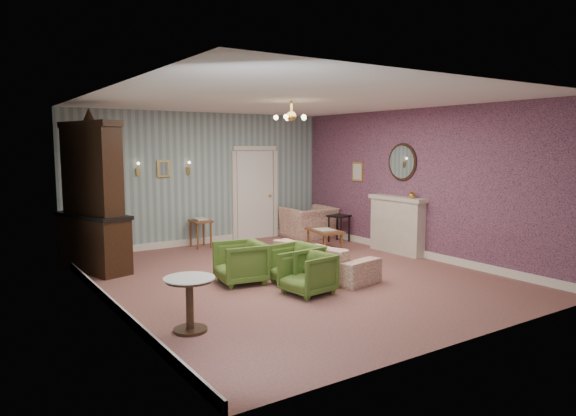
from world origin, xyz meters
TOP-DOWN VIEW (x-y plane):
  - floor at (0.00, 0.00)m, footprint 7.00×7.00m
  - ceiling at (0.00, 0.00)m, footprint 7.00×7.00m
  - wall_back at (0.00, 3.50)m, footprint 6.00×0.00m
  - wall_front at (0.00, -3.50)m, footprint 6.00×0.00m
  - wall_left at (-3.00, 0.00)m, footprint 0.00×7.00m
  - wall_right at (3.00, 0.00)m, footprint 0.00×7.00m
  - wall_right_floral at (2.98, 0.00)m, footprint 0.00×7.00m
  - door at (1.30, 3.46)m, footprint 1.12×0.12m
  - olive_chair_a at (-0.39, -1.00)m, footprint 0.69×0.73m
  - olive_chair_b at (-0.20, -0.45)m, footprint 0.71×0.75m
  - olive_chair_c at (-0.92, 0.08)m, footprint 0.76×0.80m
  - sofa_chintz at (0.43, -0.24)m, footprint 0.96×2.04m
  - wingback_chair at (2.40, 2.81)m, footprint 1.13×0.74m
  - dresser at (-2.65, 2.26)m, footprint 1.02×1.75m
  - fireplace at (2.86, 0.40)m, footprint 0.30×1.40m
  - mantel_vase at (2.84, 0.00)m, footprint 0.15×0.15m
  - oval_mirror at (2.96, 0.40)m, footprint 0.04×0.76m
  - framed_print at (2.97, 1.75)m, footprint 0.04×0.34m
  - coffee_table at (1.78, 1.41)m, footprint 0.61×0.93m
  - side_table_black at (2.64, 1.98)m, footprint 0.51×0.51m
  - pedestal_table at (-2.45, -1.50)m, footprint 0.76×0.76m
  - nesting_table at (-0.23, 3.15)m, footprint 0.40×0.50m
  - gilt_mirror_back at (-0.90, 3.46)m, footprint 0.28×0.06m
  - sconce_left at (-1.45, 3.44)m, footprint 0.16×0.12m
  - sconce_right at (-0.35, 3.44)m, footprint 0.16×0.12m
  - chandelier at (0.00, 0.00)m, footprint 0.56×0.56m
  - burgundy_cushion at (2.35, 2.66)m, footprint 0.41×0.28m

SIDE VIEW (x-z plane):
  - floor at x=0.00m, z-range 0.00..0.00m
  - coffee_table at x=1.78m, z-range 0.00..0.45m
  - side_table_black at x=2.64m, z-range 0.00..0.62m
  - nesting_table at x=-0.23m, z-range 0.00..0.65m
  - pedestal_table at x=-2.45m, z-range 0.00..0.66m
  - olive_chair_a at x=-0.39m, z-range 0.00..0.67m
  - olive_chair_b at x=-0.20m, z-range 0.00..0.70m
  - olive_chair_c at x=-0.92m, z-range 0.00..0.73m
  - sofa_chintz at x=0.43m, z-range 0.00..0.77m
  - burgundy_cushion at x=2.35m, z-range 0.28..0.68m
  - wingback_chair at x=2.40m, z-range 0.00..0.98m
  - fireplace at x=2.86m, z-range 0.00..1.16m
  - door at x=1.30m, z-range 0.00..2.16m
  - mantel_vase at x=2.84m, z-range 1.16..1.31m
  - dresser at x=-2.65m, z-range 0.00..2.75m
  - wall_back at x=0.00m, z-range -1.55..4.45m
  - wall_front at x=0.00m, z-range -1.55..4.45m
  - wall_left at x=-3.00m, z-range -2.05..4.95m
  - wall_right at x=3.00m, z-range -2.05..4.95m
  - wall_right_floral at x=2.98m, z-range -2.05..4.95m
  - framed_print at x=2.97m, z-range 1.39..1.81m
  - gilt_mirror_back at x=-0.90m, z-range 1.52..1.88m
  - sconce_left at x=-1.45m, z-range 1.55..1.85m
  - sconce_right at x=-0.35m, z-range 1.55..1.85m
  - oval_mirror at x=2.96m, z-range 1.43..2.27m
  - chandelier at x=0.00m, z-range 2.45..2.81m
  - ceiling at x=0.00m, z-range 2.90..2.90m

